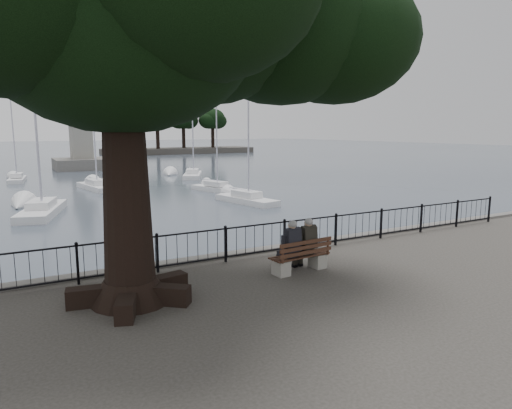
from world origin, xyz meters
TOP-DOWN VIEW (x-y plane):
  - harbor at (0.00, 3.00)m, footprint 260.00×260.00m
  - railing at (0.00, 2.50)m, footprint 22.06×0.06m
  - bench at (0.38, 0.71)m, footprint 1.76×0.65m
  - person_left at (0.05, 0.78)m, footprint 0.44×0.74m
  - person_right at (0.59, 0.82)m, footprint 0.44×0.74m
  - tree at (-3.21, 0.89)m, footprint 12.03×8.40m
  - lion_monument at (2.00, 49.93)m, footprint 6.39×6.39m
  - sailboat_b at (-4.71, 19.05)m, footprint 3.25×6.18m
  - sailboat_c at (7.40, 17.18)m, footprint 2.38×5.27m
  - sailboat_d at (8.01, 23.46)m, footprint 2.64×4.82m
  - sailboat_f at (-0.00, 29.12)m, footprint 2.36×5.61m
  - sailboat_g at (10.24, 34.31)m, footprint 3.82×5.86m
  - sailboat_h at (-5.45, 38.57)m, footprint 1.82×4.75m
  - far_shore at (25.54, 79.46)m, footprint 30.00×8.60m

SIDE VIEW (x-z plane):
  - sailboat_d at x=8.01m, z-range -4.95..3.52m
  - sailboat_c at x=7.40m, z-range -5.63..4.24m
  - sailboat_f at x=0.00m, z-range -6.01..4.64m
  - sailboat_h at x=-5.45m, z-range -5.73..4.37m
  - sailboat_g at x=10.24m, z-range -6.40..5.06m
  - sailboat_b at x=-4.71m, z-range -6.87..5.56m
  - harbor at x=0.00m, z-range -1.10..0.10m
  - bench at x=0.38m, z-range -0.14..0.77m
  - railing at x=0.00m, z-range 0.06..1.06m
  - person_left at x=0.05m, z-range -0.06..1.39m
  - person_right at x=0.59m, z-range -0.06..1.39m
  - lion_monument at x=2.00m, z-range -3.30..6.03m
  - far_shore at x=25.54m, z-range -1.59..7.59m
  - tree at x=-3.21m, z-range 1.55..11.37m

